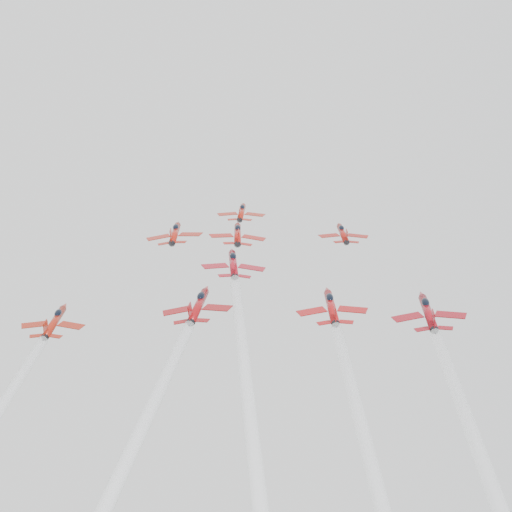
{
  "coord_description": "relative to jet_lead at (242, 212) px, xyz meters",
  "views": [
    {
      "loc": [
        4.17,
        -115.51,
        123.38
      ],
      "look_at": [
        0.0,
        2.0,
        142.43
      ],
      "focal_mm": 50.0,
      "sensor_mm": 36.0,
      "label": 1
    }
  ],
  "objects": [
    {
      "name": "jet_lead",
      "position": [
        0.0,
        0.0,
        0.0
      ],
      "size": [
        9.89,
        12.75,
        7.75
      ],
      "rotation": [
        0.51,
        0.03,
        -0.01
      ],
      "color": "#A31D0F"
    },
    {
      "name": "jet_row2_left",
      "position": [
        -11.84,
        -12.13,
        -6.71
      ],
      "size": [
        10.65,
        13.73,
        8.34
      ],
      "rotation": [
        0.51,
        -0.09,
        -0.0
      ],
      "color": "#A31B0F"
    },
    {
      "name": "jet_row2_center",
      "position": [
        0.01,
        -12.78,
        -7.07
      ],
      "size": [
        10.61,
        13.68,
        8.31
      ],
      "rotation": [
        0.51,
        0.06,
        0.09
      ],
      "color": "#AA1610"
    },
    {
      "name": "jet_row2_right",
      "position": [
        19.58,
        -12.8,
        -7.09
      ],
      "size": [
        9.33,
        12.03,
        7.31
      ],
      "rotation": [
        0.51,
        0.0,
        0.06
      ],
      "color": "maroon"
    },
    {
      "name": "jet_center",
      "position": [
        0.19,
        -71.76,
        -39.81
      ],
      "size": [
        10.65,
        101.74,
        57.18
      ],
      "rotation": [
        0.51,
        0.03,
        0.13
      ],
      "color": "maroon"
    }
  ]
}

